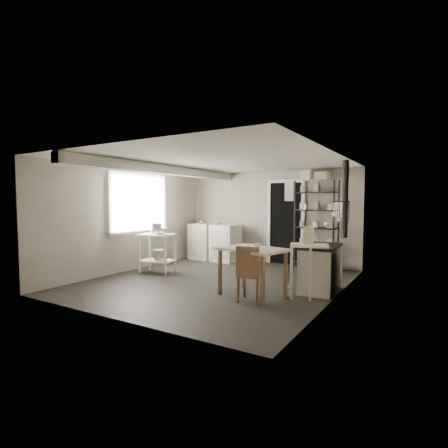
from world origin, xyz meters
The scene contains 31 objects.
floor centered at (0.00, 0.00, 0.00)m, with size 5.00×5.00×0.00m, color black.
ceiling centered at (0.00, 0.00, 2.30)m, with size 5.00×5.00×0.00m, color silver.
wall_back centered at (0.00, 2.50, 1.15)m, with size 4.50×0.02×2.30m, color #A8A090.
wall_front centered at (0.00, -2.50, 1.15)m, with size 4.50×0.02×2.30m, color #A8A090.
wall_left centered at (-2.25, 0.00, 1.15)m, with size 0.02×5.00×2.30m, color #A8A090.
wall_right centered at (2.25, 0.00, 1.15)m, with size 0.02×5.00×2.30m, color #A8A090.
window centered at (-2.22, 0.20, 1.50)m, with size 0.12×1.76×1.28m, color white, non-canonical shape.
doorway centered at (0.45, 2.47, 1.00)m, with size 0.96×0.10×2.08m, color white, non-canonical shape.
ceiling_beam centered at (-1.20, 0.00, 2.20)m, with size 0.18×5.00×0.18m, color white, non-canonical shape.
wallpaper_panel centered at (2.24, 0.00, 1.15)m, with size 0.01×5.00×2.30m, color beige, non-canonical shape.
utensil_rail centered at (2.19, 0.60, 1.55)m, with size 0.06×1.20×0.44m, color silver, non-canonical shape.
prep_table centered at (-1.53, 0.04, 0.40)m, with size 0.74×0.53×0.85m, color white, non-canonical shape.
stockpot centered at (-1.66, 0.14, 0.94)m, with size 0.25×0.25×0.27m, color silver.
saucepan centered at (-1.39, -0.04, 0.85)m, with size 0.18×0.18×0.10m, color silver.
bucket centered at (-1.48, 0.04, 0.39)m, with size 0.23×0.23×0.25m, color silver.
base_cabinets centered at (-1.35, 2.05, 0.46)m, with size 1.44×0.62×0.94m, color silver, non-canonical shape.
mixing_bowl centered at (-1.26, 1.98, 0.96)m, with size 0.30×0.30×0.07m, color silver.
counter_cup centered at (-1.66, 1.90, 0.97)m, with size 0.12×0.12×0.09m, color silver.
shelf_rack centered at (1.26, 2.30, 0.95)m, with size 0.96×0.37×2.02m, color black, non-canonical shape.
shelf_jar centered at (1.00, 2.29, 1.37)m, with size 0.09×0.09×0.19m, color silver.
storage_box_a centered at (1.07, 2.30, 2.01)m, with size 0.31×0.27×0.21m, color #C0B99A.
storage_box_b centered at (1.39, 2.25, 1.99)m, with size 0.28×0.26×0.18m, color #C0B99A.
stove centered at (1.92, 0.36, 0.44)m, with size 0.56×1.01×0.80m, color silver, non-canonical shape.
stovepipe centered at (2.21, 0.79, 1.59)m, with size 0.11×0.11×1.37m, color black, non-canonical shape.
side_ledge centered at (1.93, -0.35, 0.43)m, with size 0.58×0.31×0.89m, color white, non-canonical shape.
oats_box centered at (1.90, -0.30, 1.01)m, with size 0.11×0.18×0.28m, color #C0B99A.
work_table centered at (1.06, -0.57, 0.38)m, with size 1.05×0.73×0.80m, color beige, non-canonical shape.
table_cup centered at (1.21, -0.69, 0.81)m, with size 0.10×0.10×0.10m, color silver.
chair centered at (1.16, -0.82, 0.48)m, with size 0.36×0.38×0.88m, color brown, non-canonical shape.
flour_sack centered at (1.51, 1.94, 0.24)m, with size 0.43×0.37×0.52m, color beige.
floor_crock centered at (1.57, -0.25, 0.07)m, with size 0.13×0.13×0.16m, color silver.
Camera 1 is at (3.57, -5.62, 1.56)m, focal length 28.00 mm.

